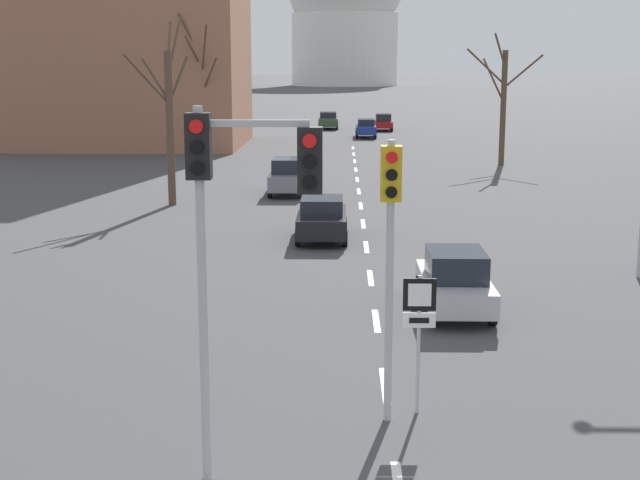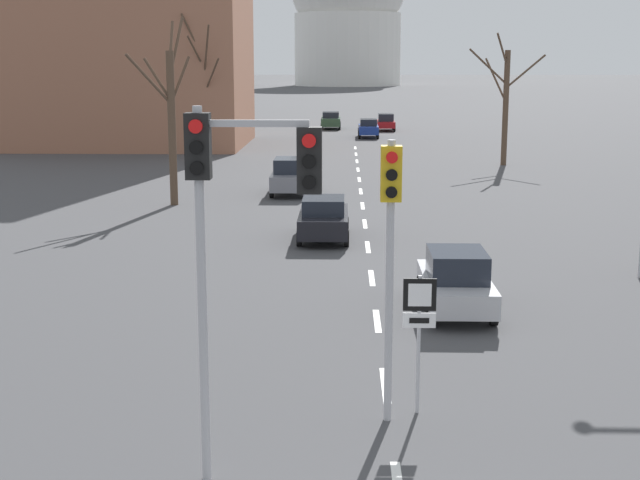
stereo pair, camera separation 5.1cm
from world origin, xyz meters
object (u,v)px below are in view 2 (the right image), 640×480
Objects in this scene: traffic_signal_near_left at (236,202)px; sedan_distant_centre at (290,176)px; street_lamp_right at (638,100)px; sedan_far_left at (368,128)px; route_sign_post at (419,320)px; sedan_near_left at (331,120)px; traffic_signal_centre_tall at (390,229)px; sedan_near_right at (386,122)px; sedan_far_right at (456,281)px; sedan_mid_centre at (324,218)px.

traffic_signal_near_left is 30.46m from sedan_distant_centre.
street_lamp_right is 49.91m from sedan_far_left.
sedan_distant_centre is (-11.11, 16.81, -4.41)m from street_lamp_right.
sedan_distant_centre is at bearing 98.28° from route_sign_post.
traffic_signal_near_left is at bearing -88.03° from sedan_distant_centre.
sedan_near_left is at bearing 88.13° from sedan_distant_centre.
traffic_signal_centre_tall is 68.12m from sedan_near_right.
sedan_far_right reaches higher than sedan_near_left.
sedan_distant_centre is (-1.90, 11.25, 0.09)m from sedan_mid_centre.
sedan_far_left is 1.06× the size of sedan_far_right.
sedan_distant_centre is at bearing -98.20° from sedan_far_left.
route_sign_post is at bearing -81.72° from sedan_distant_centre.
sedan_distant_centre is (-5.53, 20.68, 0.06)m from sedan_far_right.
traffic_signal_near_left is 11.14m from sedan_far_right.
sedan_mid_centre is at bearing -95.10° from sedan_near_right.
sedan_near_left is at bearing 99.38° from street_lamp_right.
street_lamp_right is at bearing 53.14° from traffic_signal_near_left.
sedan_mid_centre is at bearing -80.44° from sedan_distant_centre.
route_sign_post reaches higher than sedan_mid_centre.
street_lamp_right reaches higher than sedan_far_left.
sedan_near_right is at bearing 87.43° from traffic_signal_centre_tall.
traffic_signal_near_left is 62.92m from sedan_far_left.
sedan_far_right is at bearing -86.22° from sedan_near_left.
sedan_distant_centre is (-4.00, 27.48, -0.91)m from route_sign_post.
sedan_mid_centre is (0.52, -53.37, -0.04)m from sedan_near_left.
street_lamp_right is (7.11, 10.67, 3.50)m from route_sign_post.
route_sign_post is at bearing 31.42° from traffic_signal_centre_tall.
traffic_signal_centre_tall is at bearing -124.88° from street_lamp_right.
street_lamp_right reaches higher than sedan_mid_centre.
sedan_distant_centre is at bearing 99.56° from sedan_mid_centre.
sedan_far_right is at bearing -89.09° from sedan_far_left.
route_sign_post is at bearing 43.02° from traffic_signal_near_left.
street_lamp_right reaches higher than route_sign_post.
sedan_mid_centre is at bearing 97.38° from route_sign_post.
sedan_far_right is at bearing 64.84° from traffic_signal_near_left.
sedan_near_right is at bearing 76.82° from sedan_far_left.
sedan_mid_centre is at bearing -93.65° from sedan_far_left.
traffic_signal_near_left is at bearing -115.16° from sedan_far_right.
street_lamp_right is (7.68, 11.01, 1.75)m from traffic_signal_centre_tall.
sedan_far_right is at bearing -145.24° from street_lamp_right.
traffic_signal_centre_tall is 1.88m from route_sign_post.
sedan_far_left is (-1.80, -7.69, 0.03)m from sedan_near_right.
traffic_signal_near_left is at bearing -90.26° from sedan_near_left.
sedan_far_right reaches higher than sedan_far_left.
traffic_signal_near_left is 16.81m from street_lamp_right.
traffic_signal_centre_tall is 1.27× the size of sedan_near_right.
sedan_near_right is (2.49, 67.65, -1.00)m from route_sign_post.
sedan_far_left is 0.97× the size of sedan_distant_centre.
sedan_far_left is at bearing 81.80° from sedan_distant_centre.
traffic_signal_near_left is 1.45× the size of sedan_near_right.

